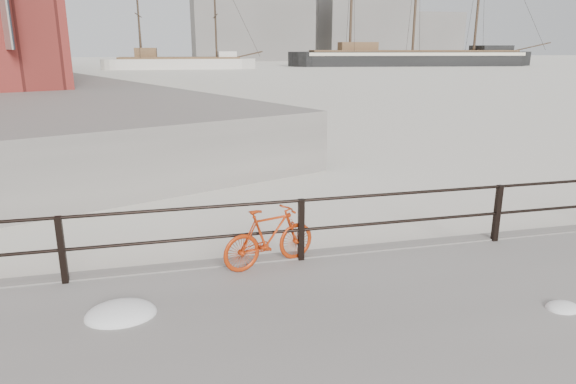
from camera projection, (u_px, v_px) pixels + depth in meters
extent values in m
plane|color=white|center=(487.00, 256.00, 9.20)|extent=(400.00, 400.00, 0.00)
imported|color=#AE2F0B|center=(269.00, 237.00, 7.82)|extent=(1.54, 0.69, 0.93)
ellipsoid|color=white|center=(120.00, 304.00, 6.43)|extent=(0.89, 0.70, 0.32)
ellipsoid|color=white|center=(564.00, 303.00, 6.61)|extent=(0.45, 0.35, 0.16)
cube|color=gray|center=(251.00, 27.00, 142.17)|extent=(32.00, 18.00, 18.00)
cube|color=gray|center=(363.00, 18.00, 154.02)|extent=(26.00, 20.00, 24.00)
cube|color=gray|center=(423.00, 36.00, 165.31)|extent=(20.00, 16.00, 14.00)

